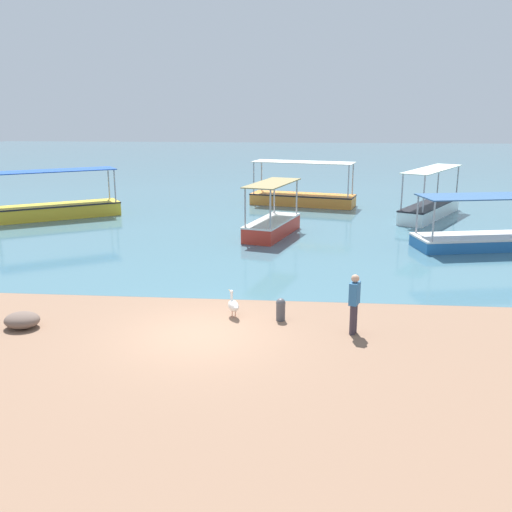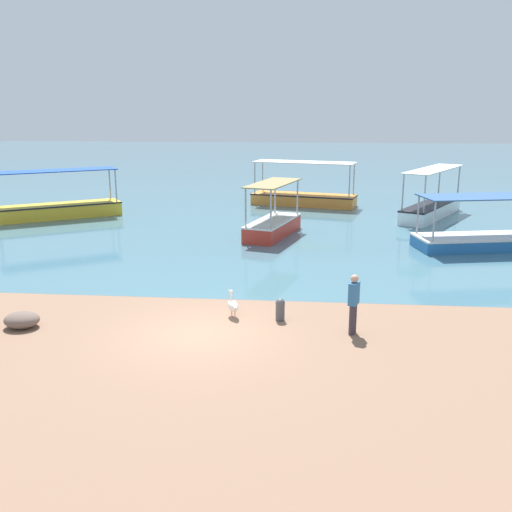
{
  "view_description": "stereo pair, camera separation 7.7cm",
  "coord_description": "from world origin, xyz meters",
  "px_view_note": "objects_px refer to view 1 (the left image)",
  "views": [
    {
      "loc": [
        2.82,
        -14.47,
        6.01
      ],
      "look_at": [
        1.11,
        5.07,
        0.95
      ],
      "focal_mm": 40.0,
      "sensor_mm": 36.0,
      "label": 1
    },
    {
      "loc": [
        2.89,
        -14.46,
        6.01
      ],
      "look_at": [
        1.11,
        5.07,
        0.95
      ],
      "focal_mm": 40.0,
      "sensor_mm": 36.0,
      "label": 2
    }
  ],
  "objects_px": {
    "fishing_boat_far_right": "(430,207)",
    "pelican": "(233,305)",
    "mooring_bollard": "(281,309)",
    "net_pile": "(22,320)",
    "fishing_boat_near_left": "(272,224)",
    "fishing_boat_outer": "(303,197)",
    "fisherman_standing": "(354,302)",
    "fishing_boat_center": "(57,208)",
    "fishing_boat_near_right": "(483,238)"
  },
  "relations": [
    {
      "from": "fishing_boat_far_right",
      "to": "pelican",
      "type": "relative_size",
      "value": 8.34
    },
    {
      "from": "mooring_bollard",
      "to": "net_pile",
      "type": "bearing_deg",
      "value": -170.42
    },
    {
      "from": "fishing_boat_near_left",
      "to": "fishing_boat_outer",
      "type": "height_order",
      "value": "fishing_boat_outer"
    },
    {
      "from": "fishing_boat_far_right",
      "to": "pelican",
      "type": "height_order",
      "value": "fishing_boat_far_right"
    },
    {
      "from": "fishing_boat_far_right",
      "to": "fishing_boat_outer",
      "type": "bearing_deg",
      "value": 154.02
    },
    {
      "from": "fishing_boat_far_right",
      "to": "fishing_boat_near_left",
      "type": "bearing_deg",
      "value": -146.84
    },
    {
      "from": "fishing_boat_outer",
      "to": "mooring_bollard",
      "type": "xyz_separation_m",
      "value": [
        -0.47,
        -20.79,
        -0.18
      ]
    },
    {
      "from": "mooring_bollard",
      "to": "fisherman_standing",
      "type": "xyz_separation_m",
      "value": [
        2.04,
        -0.83,
        0.55
      ]
    },
    {
      "from": "net_pile",
      "to": "fishing_boat_center",
      "type": "bearing_deg",
      "value": 110.48
    },
    {
      "from": "fishing_boat_near_right",
      "to": "fishing_boat_center",
      "type": "bearing_deg",
      "value": 166.31
    },
    {
      "from": "fishing_boat_near_left",
      "to": "mooring_bollard",
      "type": "height_order",
      "value": "fishing_boat_near_left"
    },
    {
      "from": "fishing_boat_far_right",
      "to": "fisherman_standing",
      "type": "height_order",
      "value": "fishing_boat_far_right"
    },
    {
      "from": "fishing_boat_center",
      "to": "pelican",
      "type": "xyz_separation_m",
      "value": [
        11.96,
        -14.98,
        -0.19
      ]
    },
    {
      "from": "fisherman_standing",
      "to": "net_pile",
      "type": "height_order",
      "value": "fisherman_standing"
    },
    {
      "from": "fisherman_standing",
      "to": "fishing_boat_near_left",
      "type": "bearing_deg",
      "value": 103.51
    },
    {
      "from": "fishing_boat_outer",
      "to": "fishing_boat_near_right",
      "type": "height_order",
      "value": "fishing_boat_outer"
    },
    {
      "from": "fishing_boat_near_right",
      "to": "fishing_boat_center",
      "type": "xyz_separation_m",
      "value": [
        -21.95,
        5.35,
        0.09
      ]
    },
    {
      "from": "net_pile",
      "to": "fisherman_standing",
      "type": "bearing_deg",
      "value": 2.45
    },
    {
      "from": "fishing_boat_far_right",
      "to": "fishing_boat_center",
      "type": "distance_m",
      "value": 21.24
    },
    {
      "from": "fishing_boat_far_right",
      "to": "fishing_boat_near_left",
      "type": "distance_m",
      "value": 10.4
    },
    {
      "from": "fishing_boat_center",
      "to": "pelican",
      "type": "bearing_deg",
      "value": -51.41
    },
    {
      "from": "fishing_boat_near_right",
      "to": "pelican",
      "type": "distance_m",
      "value": 13.88
    },
    {
      "from": "fishing_boat_center",
      "to": "fisherman_standing",
      "type": "bearing_deg",
      "value": -46.0
    },
    {
      "from": "fishing_boat_near_left",
      "to": "net_pile",
      "type": "bearing_deg",
      "value": -116.34
    },
    {
      "from": "fishing_boat_far_right",
      "to": "net_pile",
      "type": "relative_size",
      "value": 6.7
    },
    {
      "from": "fishing_boat_outer",
      "to": "mooring_bollard",
      "type": "height_order",
      "value": "fishing_boat_outer"
    },
    {
      "from": "fishing_boat_far_right",
      "to": "fishing_boat_outer",
      "type": "distance_m",
      "value": 8.12
    },
    {
      "from": "fishing_boat_near_right",
      "to": "mooring_bollard",
      "type": "bearing_deg",
      "value": -131.24
    },
    {
      "from": "fishing_boat_far_right",
      "to": "net_pile",
      "type": "distance_m",
      "value": 23.81
    },
    {
      "from": "net_pile",
      "to": "fishing_boat_near_right",
      "type": "bearing_deg",
      "value": 34.8
    },
    {
      "from": "fishing_boat_far_right",
      "to": "fishing_boat_center",
      "type": "relative_size",
      "value": 0.99
    },
    {
      "from": "fishing_boat_near_left",
      "to": "pelican",
      "type": "distance_m",
      "value": 11.42
    },
    {
      "from": "fishing_boat_near_left",
      "to": "fishing_boat_near_right",
      "type": "distance_m",
      "value": 9.68
    },
    {
      "from": "fishing_boat_near_right",
      "to": "fishing_boat_near_left",
      "type": "bearing_deg",
      "value": 169.45
    },
    {
      "from": "fishing_boat_outer",
      "to": "fisherman_standing",
      "type": "height_order",
      "value": "fishing_boat_outer"
    },
    {
      "from": "fishing_boat_near_left",
      "to": "fishing_boat_far_right",
      "type": "bearing_deg",
      "value": 33.16
    },
    {
      "from": "fishing_boat_outer",
      "to": "fisherman_standing",
      "type": "bearing_deg",
      "value": -85.84
    },
    {
      "from": "fishing_boat_center",
      "to": "fisherman_standing",
      "type": "xyz_separation_m",
      "value": [
        15.41,
        -15.96,
        0.35
      ]
    },
    {
      "from": "fishing_boat_far_right",
      "to": "fishing_boat_near_right",
      "type": "xyz_separation_m",
      "value": [
        0.81,
        -7.46,
        -0.1
      ]
    },
    {
      "from": "fishing_boat_far_right",
      "to": "fishing_boat_near_left",
      "type": "relative_size",
      "value": 1.39
    },
    {
      "from": "net_pile",
      "to": "fishing_boat_near_left",
      "type": "bearing_deg",
      "value": 63.66
    },
    {
      "from": "fishing_boat_near_right",
      "to": "fishing_boat_outer",
      "type": "bearing_deg",
      "value": 126.36
    },
    {
      "from": "fisherman_standing",
      "to": "net_pile",
      "type": "bearing_deg",
      "value": -177.55
    },
    {
      "from": "fishing_boat_far_right",
      "to": "fishing_boat_outer",
      "type": "xyz_separation_m",
      "value": [
        -7.3,
        3.56,
        -0.02
      ]
    },
    {
      "from": "fishing_boat_outer",
      "to": "mooring_bollard",
      "type": "distance_m",
      "value": 20.8
    },
    {
      "from": "fishing_boat_center",
      "to": "mooring_bollard",
      "type": "xyz_separation_m",
      "value": [
        13.37,
        -15.13,
        -0.2
      ]
    },
    {
      "from": "fishing_boat_near_left",
      "to": "mooring_bollard",
      "type": "relative_size",
      "value": 7.11
    },
    {
      "from": "fishing_boat_far_right",
      "to": "mooring_bollard",
      "type": "height_order",
      "value": "fishing_boat_far_right"
    },
    {
      "from": "fishing_boat_outer",
      "to": "fishing_boat_near_right",
      "type": "xyz_separation_m",
      "value": [
        8.11,
        -11.01,
        -0.07
      ]
    },
    {
      "from": "pelican",
      "to": "net_pile",
      "type": "height_order",
      "value": "pelican"
    }
  ]
}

